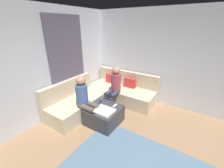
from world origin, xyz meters
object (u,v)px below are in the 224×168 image
sectional_couch (104,96)px  ottoman (104,115)px  game_remote (115,105)px  person_on_couch_side (85,98)px  person_on_couch_back (114,86)px  coffee_mug (101,100)px

sectional_couch → ottoman: size_ratio=3.36×
game_remote → person_on_couch_side: size_ratio=0.12×
sectional_couch → person_on_couch_side: person_on_couch_side is taller
game_remote → person_on_couch_back: size_ratio=0.12×
sectional_couch → person_on_couch_back: 0.50m
ottoman → game_remote: size_ratio=5.07×
person_on_couch_back → sectional_couch: bearing=9.6°
ottoman → coffee_mug: bearing=140.7°
person_on_couch_back → coffee_mug: bearing=88.3°
coffee_mug → ottoman: bearing=-39.3°
ottoman → person_on_couch_back: bearing=104.4°
coffee_mug → game_remote: coffee_mug is taller
game_remote → sectional_couch: bearing=144.0°
sectional_couch → ottoman: (0.53, -0.73, -0.07)m
sectional_couch → person_on_couch_back: person_on_couch_back is taller
coffee_mug → person_on_couch_back: size_ratio=0.08×
game_remote → person_on_couch_side: 0.74m
person_on_couch_back → ottoman: bearing=104.4°
sectional_couch → ottoman: sectional_couch is taller
coffee_mug → person_on_couch_side: bearing=-112.5°
game_remote → person_on_couch_side: (-0.56, -0.43, 0.23)m
coffee_mug → person_on_couch_side: (-0.16, -0.39, 0.19)m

